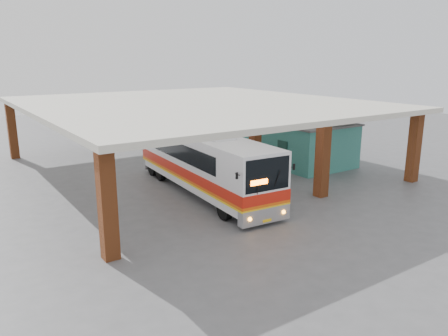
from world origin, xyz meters
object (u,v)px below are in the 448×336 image
motorcycle (256,167)px  red_chair (223,151)px  pedestrian (270,183)px  coach_bus (203,162)px

motorcycle → red_chair: (1.56, 6.16, -0.17)m
pedestrian → red_chair: size_ratio=2.36×
coach_bus → red_chair: coach_bus is taller
coach_bus → pedestrian: 3.96m
red_chair → coach_bus: bearing=-131.8°
coach_bus → pedestrian: (2.61, -2.82, -0.98)m
motorcycle → red_chair: motorcycle is taller
coach_bus → pedestrian: size_ratio=7.59×
coach_bus → motorcycle: coach_bus is taller
motorcycle → red_chair: bearing=-25.2°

